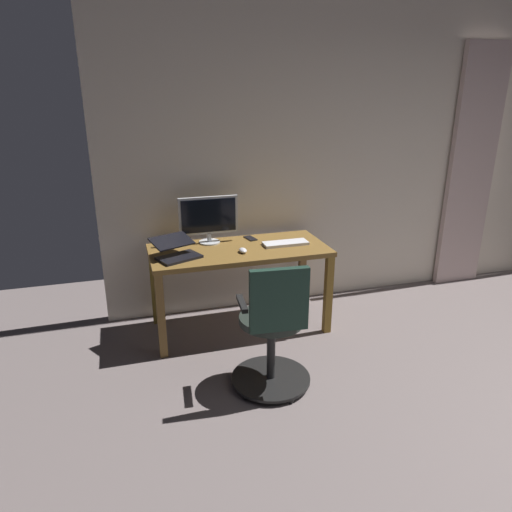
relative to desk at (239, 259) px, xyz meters
The scene contains 9 objects.
back_room_partition 2.20m from the desk, 166.54° to the right, with size 6.24×0.10×2.80m, color beige.
curtain_right_panel 2.61m from the desk, behind, with size 0.51×0.06×2.40m, color #C2ABA6.
desk is the anchor object (origin of this frame).
office_chair 0.95m from the desk, 89.52° to the left, with size 0.56×0.56×0.95m.
computer_monitor 0.43m from the desk, 45.99° to the right, with size 0.50×0.18×0.40m.
computer_keyboard 0.41m from the desk, behind, with size 0.38×0.14×0.02m, color silver.
laptop 0.55m from the desk, ahead, with size 0.41×0.40×0.15m.
computer_mouse 0.16m from the desk, 90.70° to the left, with size 0.06×0.10×0.04m, color silver.
cell_phone_face_up 0.29m from the desk, 126.64° to the right, with size 0.07×0.14×0.01m, color black.
Camera 1 is at (2.92, 0.74, 1.97)m, focal length 32.82 mm.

